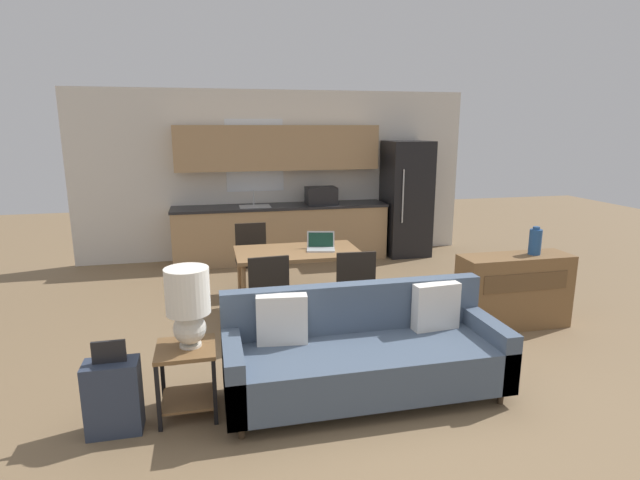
% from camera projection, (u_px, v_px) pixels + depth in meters
% --- Properties ---
extents(ground_plane, '(20.00, 20.00, 0.00)m').
position_uv_depth(ground_plane, '(360.00, 392.00, 4.09)').
color(ground_plane, '#7F6647').
extents(wall_back, '(6.40, 0.07, 2.70)m').
position_uv_depth(wall_back, '(277.00, 175.00, 8.18)').
color(wall_back, silver).
rests_on(wall_back, ground_plane).
extents(kitchen_counter, '(3.42, 0.65, 2.15)m').
position_uv_depth(kitchen_counter, '(281.00, 208.00, 8.02)').
color(kitchen_counter, tan).
rests_on(kitchen_counter, ground_plane).
extents(refrigerator, '(0.70, 0.75, 1.90)m').
position_uv_depth(refrigerator, '(406.00, 199.00, 8.34)').
color(refrigerator, black).
rests_on(refrigerator, ground_plane).
extents(dining_table, '(1.42, 0.81, 0.73)m').
position_uv_depth(dining_table, '(297.00, 256.00, 5.76)').
color(dining_table, olive).
rests_on(dining_table, ground_plane).
extents(couch, '(2.22, 0.80, 0.86)m').
position_uv_depth(couch, '(363.00, 353.00, 4.02)').
color(couch, '#3D2D1E').
rests_on(couch, ground_plane).
extents(side_table, '(0.43, 0.43, 0.54)m').
position_uv_depth(side_table, '(187.00, 369.00, 3.72)').
color(side_table, brown).
rests_on(side_table, ground_plane).
extents(table_lamp, '(0.32, 0.32, 0.60)m').
position_uv_depth(table_lamp, '(188.00, 302.00, 3.62)').
color(table_lamp, silver).
rests_on(table_lamp, side_table).
extents(credenza, '(1.21, 0.40, 0.79)m').
position_uv_depth(credenza, '(513.00, 291.00, 5.38)').
color(credenza, brown).
rests_on(credenza, ground_plane).
extents(vase, '(0.13, 0.13, 0.30)m').
position_uv_depth(vase, '(535.00, 242.00, 5.30)').
color(vase, '#234C84').
rests_on(vase, credenza).
extents(dining_chair_near_left, '(0.45, 0.45, 0.91)m').
position_uv_depth(dining_chair_near_left, '(267.00, 293.00, 4.99)').
color(dining_chair_near_left, black).
rests_on(dining_chair_near_left, ground_plane).
extents(dining_chair_near_right, '(0.45, 0.45, 0.91)m').
position_uv_depth(dining_chair_near_right, '(353.00, 287.00, 5.17)').
color(dining_chair_near_right, black).
rests_on(dining_chair_near_right, ground_plane).
extents(dining_chair_far_left, '(0.43, 0.43, 0.91)m').
position_uv_depth(dining_chair_far_left, '(252.00, 256.00, 6.43)').
color(dining_chair_far_left, black).
rests_on(dining_chair_far_left, ground_plane).
extents(laptop, '(0.37, 0.32, 0.20)m').
position_uv_depth(laptop, '(321.00, 245.00, 5.79)').
color(laptop, '#B7BABC').
rests_on(laptop, dining_table).
extents(suitcase, '(0.37, 0.22, 0.69)m').
position_uv_depth(suitcase, '(113.00, 396.00, 3.51)').
color(suitcase, '#2D384C').
rests_on(suitcase, ground_plane).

